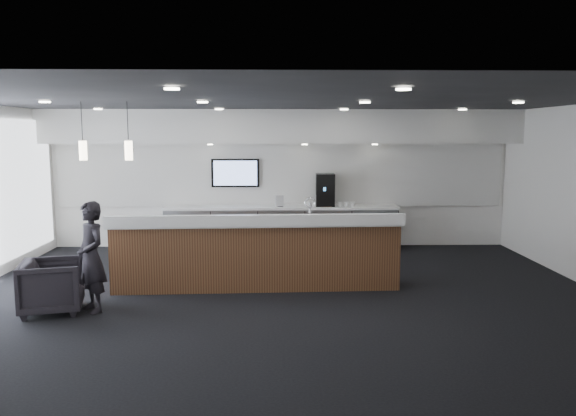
{
  "coord_description": "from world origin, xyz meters",
  "views": [
    {
      "loc": [
        -0.15,
        -8.41,
        2.52
      ],
      "look_at": [
        0.09,
        1.3,
        1.22
      ],
      "focal_mm": 35.0,
      "sensor_mm": 36.0,
      "label": 1
    }
  ],
  "objects_px": {
    "service_counter": "(257,253)",
    "armchair": "(52,286)",
    "lounge_guest": "(91,257)",
    "coffee_machine": "(325,190)"
  },
  "relations": [
    {
      "from": "service_counter",
      "to": "armchair",
      "type": "height_order",
      "value": "service_counter"
    },
    {
      "from": "service_counter",
      "to": "armchair",
      "type": "distance_m",
      "value": 3.09
    },
    {
      "from": "service_counter",
      "to": "lounge_guest",
      "type": "xyz_separation_m",
      "value": [
        -2.3,
        -1.16,
        0.21
      ]
    },
    {
      "from": "service_counter",
      "to": "lounge_guest",
      "type": "distance_m",
      "value": 2.58
    },
    {
      "from": "service_counter",
      "to": "coffee_machine",
      "type": "bearing_deg",
      "value": 63.74
    },
    {
      "from": "armchair",
      "to": "lounge_guest",
      "type": "distance_m",
      "value": 0.69
    },
    {
      "from": "armchair",
      "to": "lounge_guest",
      "type": "relative_size",
      "value": 0.53
    },
    {
      "from": "service_counter",
      "to": "coffee_machine",
      "type": "relative_size",
      "value": 6.7
    },
    {
      "from": "coffee_machine",
      "to": "armchair",
      "type": "relative_size",
      "value": 0.84
    },
    {
      "from": "service_counter",
      "to": "coffee_machine",
      "type": "height_order",
      "value": "coffee_machine"
    }
  ]
}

